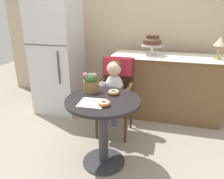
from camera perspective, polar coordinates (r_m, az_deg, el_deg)
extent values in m
plane|color=gray|center=(2.48, -2.12, -18.01)|extent=(8.00, 8.00, 0.00)
cube|color=#C1AD8E|center=(3.76, 6.35, 17.35)|extent=(4.80, 0.10, 2.70)
cylinder|color=black|center=(2.12, -2.37, -2.89)|extent=(0.72, 0.72, 0.03)
cylinder|color=#333338|center=(2.28, -2.24, -11.21)|extent=(0.10, 0.10, 0.69)
cylinder|color=#333338|center=(2.48, -2.13, -17.83)|extent=(0.44, 0.44, 0.02)
cube|color=#472D19|center=(2.75, 0.66, -2.49)|extent=(0.42, 0.42, 0.04)
cube|color=#472D19|center=(2.84, 1.64, 3.64)|extent=(0.40, 0.04, 0.46)
cube|color=#472D19|center=(2.76, -3.16, 0.05)|extent=(0.04, 0.38, 0.18)
cube|color=#472D19|center=(2.67, 4.62, -0.69)|extent=(0.04, 0.38, 0.18)
cube|color=#B22338|center=(2.81, 1.67, 5.99)|extent=(0.36, 0.11, 0.22)
cylinder|color=#472D19|center=(2.75, -3.99, -8.26)|extent=(0.03, 0.03, 0.45)
cylinder|color=#472D19|center=(2.67, 3.45, -9.24)|extent=(0.03, 0.03, 0.45)
cylinder|color=#472D19|center=(3.05, -1.79, -5.15)|extent=(0.03, 0.03, 0.45)
cylinder|color=#472D19|center=(2.98, 4.88, -5.92)|extent=(0.03, 0.03, 0.45)
ellipsoid|color=silver|center=(2.67, 0.56, 0.75)|extent=(0.22, 0.16, 0.30)
sphere|color=#E0B293|center=(2.59, 0.53, 5.39)|extent=(0.17, 0.17, 0.17)
ellipsoid|color=#4C2D19|center=(2.61, 0.64, 5.97)|extent=(0.17, 0.17, 0.14)
cylinder|color=silver|center=(2.60, -1.95, 1.34)|extent=(0.08, 0.23, 0.13)
sphere|color=#E0B293|center=(2.55, -2.23, -0.71)|extent=(0.06, 0.06, 0.06)
cylinder|color=silver|center=(2.55, 2.13, 0.98)|extent=(0.08, 0.23, 0.13)
sphere|color=#E0B293|center=(2.51, 1.50, -1.08)|extent=(0.06, 0.06, 0.06)
cylinder|color=#3F4760|center=(2.65, -1.03, -1.95)|extent=(0.09, 0.22, 0.09)
cylinder|color=#3F4760|center=(2.63, -1.68, -6.27)|extent=(0.08, 0.08, 0.26)
cylinder|color=#3F4760|center=(2.62, 1.28, -2.19)|extent=(0.09, 0.22, 0.09)
cylinder|color=#3F4760|center=(2.60, 0.66, -6.55)|extent=(0.08, 0.08, 0.26)
cube|color=white|center=(2.04, -5.18, -3.42)|extent=(0.24, 0.23, 0.00)
torus|color=#936033|center=(2.22, 0.43, -0.77)|extent=(0.12, 0.12, 0.04)
torus|color=white|center=(2.22, 0.43, -0.52)|extent=(0.10, 0.10, 0.02)
torus|color=#AD7542|center=(1.98, -2.04, -3.58)|extent=(0.11, 0.11, 0.04)
torus|color=white|center=(1.97, -2.05, -3.29)|extent=(0.10, 0.10, 0.02)
cylinder|color=brown|center=(2.29, -5.51, 0.87)|extent=(0.15, 0.15, 0.12)
ellipsoid|color=#38662D|center=(2.26, -5.59, 3.02)|extent=(0.14, 0.14, 0.10)
sphere|color=#CC6699|center=(2.24, -4.47, 3.64)|extent=(0.05, 0.05, 0.05)
sphere|color=#CC6699|center=(2.29, -4.80, 3.03)|extent=(0.05, 0.05, 0.05)
sphere|color=#CC6699|center=(2.30, -6.11, 3.41)|extent=(0.06, 0.06, 0.06)
sphere|color=#CC6699|center=(2.23, -6.81, 3.71)|extent=(0.05, 0.05, 0.05)
sphere|color=#CC6699|center=(2.23, -5.59, 2.70)|extent=(0.06, 0.06, 0.06)
cube|color=brown|center=(3.34, 13.58, 0.71)|extent=(1.50, 0.56, 0.90)
cube|color=white|center=(3.22, 14.23, 8.20)|extent=(1.56, 0.62, 0.01)
cylinder|color=silver|center=(3.23, 10.07, 8.71)|extent=(0.16, 0.16, 0.01)
cylinder|color=silver|center=(3.22, 10.14, 9.84)|extent=(0.03, 0.03, 0.12)
cylinder|color=silver|center=(3.21, 10.22, 10.97)|extent=(0.30, 0.30, 0.01)
cylinder|color=#4C2D1E|center=(3.20, 10.26, 11.70)|extent=(0.26, 0.25, 0.08)
cylinder|color=beige|center=(3.20, 10.23, 11.24)|extent=(0.26, 0.26, 0.01)
cylinder|color=#4C2D1E|center=(3.19, 10.34, 12.97)|extent=(0.18, 0.18, 0.07)
cylinder|color=beige|center=(3.19, 10.32, 12.55)|extent=(0.19, 0.19, 0.01)
cylinder|color=#B28C47|center=(3.24, 25.35, 7.17)|extent=(0.09, 0.09, 0.01)
cylinder|color=#B28C47|center=(3.23, 25.59, 8.67)|extent=(0.02, 0.02, 0.16)
cone|color=beige|center=(3.21, 25.96, 11.02)|extent=(0.15, 0.15, 0.11)
cube|color=silver|center=(3.45, -13.78, 8.25)|extent=(0.64, 0.60, 1.70)
cube|color=black|center=(3.16, -16.73, 10.82)|extent=(0.63, 0.01, 0.01)
cylinder|color=#3F3F44|center=(3.12, -13.53, 5.40)|extent=(0.02, 0.02, 0.45)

